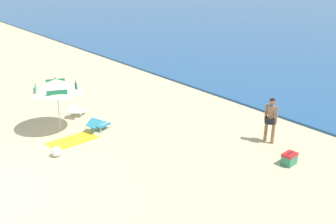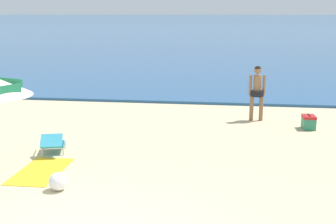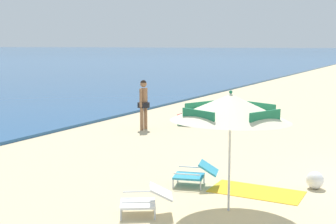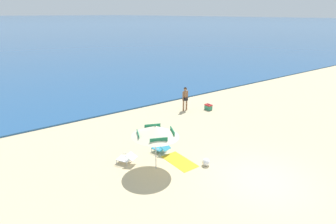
% 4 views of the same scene
% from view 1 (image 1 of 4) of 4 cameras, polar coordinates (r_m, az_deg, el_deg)
% --- Properties ---
extents(ground_plane, '(800.00, 800.00, 0.00)m').
position_cam_1_polar(ground_plane, '(12.44, -23.03, -10.91)').
color(ground_plane, '#CCB78C').
extents(beach_umbrella_striped_main, '(2.23, 2.22, 2.14)m').
position_cam_1_polar(beach_umbrella_striped_main, '(15.45, -16.02, 3.80)').
color(beach_umbrella_striped_main, silver).
rests_on(beach_umbrella_striped_main, ground).
extents(lounge_chair_under_umbrella, '(0.91, 1.02, 0.52)m').
position_cam_1_polar(lounge_chair_under_umbrella, '(17.15, -13.10, 0.25)').
color(lounge_chair_under_umbrella, white).
rests_on(lounge_chair_under_umbrella, ground).
extents(lounge_chair_beside_umbrella, '(0.76, 1.00, 0.52)m').
position_cam_1_polar(lounge_chair_beside_umbrella, '(15.57, -10.13, -1.72)').
color(lounge_chair_beside_umbrella, teal).
rests_on(lounge_chair_beside_umbrella, ground).
extents(person_standing_near_shore, '(0.51, 0.42, 1.72)m').
position_cam_1_polar(person_standing_near_shore, '(14.55, 14.76, -0.72)').
color(person_standing_near_shore, '#8C6042').
rests_on(person_standing_near_shore, ground).
extents(cooler_box, '(0.38, 0.51, 0.43)m').
position_cam_1_polar(cooler_box, '(13.47, 17.27, -6.53)').
color(cooler_box, '#2D7F5B').
rests_on(cooler_box, ground).
extents(beach_ball, '(0.36, 0.36, 0.36)m').
position_cam_1_polar(beach_ball, '(13.92, -15.94, -5.56)').
color(beach_ball, white).
rests_on(beach_ball, ground).
extents(beach_towel, '(0.94, 1.82, 0.01)m').
position_cam_1_polar(beach_towel, '(14.99, -13.72, -4.06)').
color(beach_towel, gold).
rests_on(beach_towel, ground).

